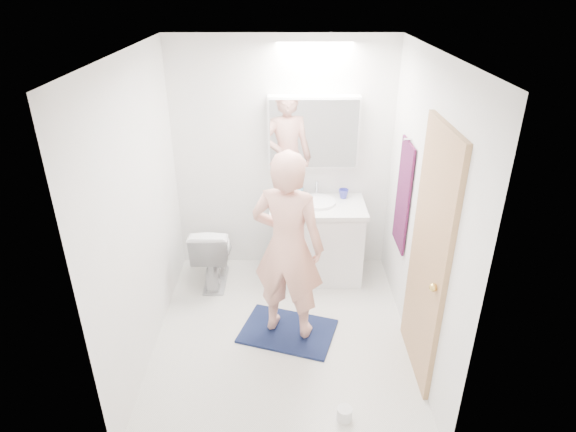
{
  "coord_description": "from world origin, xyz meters",
  "views": [
    {
      "loc": [
        0.04,
        -3.39,
        2.86
      ],
      "look_at": [
        0.05,
        0.25,
        1.05
      ],
      "focal_mm": 30.23,
      "sensor_mm": 36.0,
      "label": 1
    }
  ],
  "objects_px": {
    "vanity_cabinet": "(317,242)",
    "toilet": "(213,253)",
    "toilet_paper_roll": "(344,414)",
    "person": "(288,247)",
    "toothbrush_cup": "(343,194)",
    "medicine_cabinet": "(313,132)",
    "soap_bottle_a": "(286,188)",
    "soap_bottle_b": "(298,189)"
  },
  "relations": [
    {
      "from": "vanity_cabinet",
      "to": "soap_bottle_a",
      "type": "xyz_separation_m",
      "value": [
        -0.32,
        0.15,
        0.54
      ]
    },
    {
      "from": "soap_bottle_b",
      "to": "toothbrush_cup",
      "type": "height_order",
      "value": "soap_bottle_b"
    },
    {
      "from": "vanity_cabinet",
      "to": "person",
      "type": "bearing_deg",
      "value": -107.73
    },
    {
      "from": "medicine_cabinet",
      "to": "person",
      "type": "distance_m",
      "value": 1.33
    },
    {
      "from": "vanity_cabinet",
      "to": "medicine_cabinet",
      "type": "bearing_deg",
      "value": 102.86
    },
    {
      "from": "toilet_paper_roll",
      "to": "soap_bottle_a",
      "type": "bearing_deg",
      "value": 101.63
    },
    {
      "from": "soap_bottle_b",
      "to": "toilet_paper_roll",
      "type": "bearing_deg",
      "value": -81.79
    },
    {
      "from": "toilet",
      "to": "toilet_paper_roll",
      "type": "height_order",
      "value": "toilet"
    },
    {
      "from": "vanity_cabinet",
      "to": "toilet_paper_roll",
      "type": "xyz_separation_m",
      "value": [
        0.1,
        -1.88,
        -0.34
      ]
    },
    {
      "from": "soap_bottle_a",
      "to": "toothbrush_cup",
      "type": "relative_size",
      "value": 2.18
    },
    {
      "from": "toothbrush_cup",
      "to": "vanity_cabinet",
      "type": "bearing_deg",
      "value": -149.43
    },
    {
      "from": "vanity_cabinet",
      "to": "toilet",
      "type": "relative_size",
      "value": 1.33
    },
    {
      "from": "person",
      "to": "soap_bottle_a",
      "type": "height_order",
      "value": "person"
    },
    {
      "from": "soap_bottle_a",
      "to": "toilet_paper_roll",
      "type": "height_order",
      "value": "soap_bottle_a"
    },
    {
      "from": "medicine_cabinet",
      "to": "toothbrush_cup",
      "type": "height_order",
      "value": "medicine_cabinet"
    },
    {
      "from": "medicine_cabinet",
      "to": "toilet_paper_roll",
      "type": "xyz_separation_m",
      "value": [
        0.15,
        -2.09,
        -1.45
      ]
    },
    {
      "from": "medicine_cabinet",
      "to": "toilet_paper_roll",
      "type": "relative_size",
      "value": 8.0
    },
    {
      "from": "medicine_cabinet",
      "to": "toilet",
      "type": "bearing_deg",
      "value": -162.09
    },
    {
      "from": "person",
      "to": "soap_bottle_b",
      "type": "distance_m",
      "value": 1.12
    },
    {
      "from": "medicine_cabinet",
      "to": "toothbrush_cup",
      "type": "xyz_separation_m",
      "value": [
        0.32,
        -0.05,
        -0.63
      ]
    },
    {
      "from": "toilet",
      "to": "toilet_paper_roll",
      "type": "relative_size",
      "value": 6.16
    },
    {
      "from": "medicine_cabinet",
      "to": "toilet_paper_roll",
      "type": "distance_m",
      "value": 2.55
    },
    {
      "from": "soap_bottle_a",
      "to": "vanity_cabinet",
      "type": "bearing_deg",
      "value": -25.31
    },
    {
      "from": "vanity_cabinet",
      "to": "person",
      "type": "xyz_separation_m",
      "value": [
        -0.3,
        -0.94,
        0.49
      ]
    },
    {
      "from": "soap_bottle_b",
      "to": "toothbrush_cup",
      "type": "xyz_separation_m",
      "value": [
        0.47,
        -0.02,
        -0.05
      ]
    },
    {
      "from": "soap_bottle_b",
      "to": "toothbrush_cup",
      "type": "distance_m",
      "value": 0.47
    },
    {
      "from": "medicine_cabinet",
      "to": "toilet",
      "type": "distance_m",
      "value": 1.57
    },
    {
      "from": "vanity_cabinet",
      "to": "toothbrush_cup",
      "type": "distance_m",
      "value": 0.57
    },
    {
      "from": "soap_bottle_a",
      "to": "toilet_paper_roll",
      "type": "relative_size",
      "value": 2.02
    },
    {
      "from": "toilet",
      "to": "toothbrush_cup",
      "type": "xyz_separation_m",
      "value": [
        1.32,
        0.28,
        0.53
      ]
    },
    {
      "from": "toilet",
      "to": "medicine_cabinet",
      "type": "bearing_deg",
      "value": -161.81
    },
    {
      "from": "toilet",
      "to": "soap_bottle_b",
      "type": "bearing_deg",
      "value": -160.74
    },
    {
      "from": "toilet",
      "to": "toilet_paper_roll",
      "type": "bearing_deg",
      "value": 123.42
    },
    {
      "from": "toothbrush_cup",
      "to": "person",
      "type": "bearing_deg",
      "value": -117.46
    },
    {
      "from": "toilet",
      "to": "soap_bottle_a",
      "type": "distance_m",
      "value": 0.98
    },
    {
      "from": "vanity_cabinet",
      "to": "soap_bottle_b",
      "type": "xyz_separation_m",
      "value": [
        -0.2,
        0.18,
        0.53
      ]
    },
    {
      "from": "toothbrush_cup",
      "to": "toilet_paper_roll",
      "type": "xyz_separation_m",
      "value": [
        -0.17,
        -2.04,
        -0.82
      ]
    },
    {
      "from": "medicine_cabinet",
      "to": "soap_bottle_a",
      "type": "xyz_separation_m",
      "value": [
        -0.27,
        -0.06,
        -0.57
      ]
    },
    {
      "from": "vanity_cabinet",
      "to": "medicine_cabinet",
      "type": "relative_size",
      "value": 1.02
    },
    {
      "from": "vanity_cabinet",
      "to": "toothbrush_cup",
      "type": "relative_size",
      "value": 8.85
    },
    {
      "from": "toilet",
      "to": "toothbrush_cup",
      "type": "bearing_deg",
      "value": -167.99
    },
    {
      "from": "vanity_cabinet",
      "to": "toilet",
      "type": "distance_m",
      "value": 1.06
    }
  ]
}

